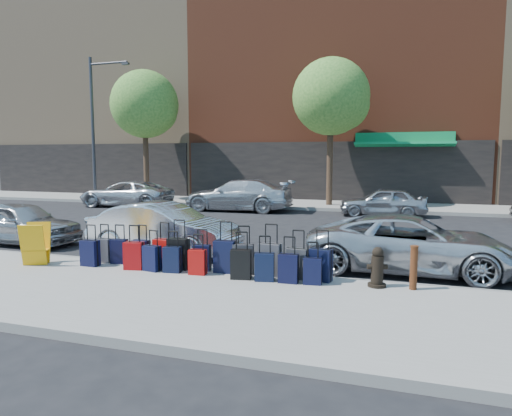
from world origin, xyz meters
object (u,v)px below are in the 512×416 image
(streetlight, at_px, (95,120))
(suitcase_front_5, at_px, (202,258))
(car_far_1, at_px, (238,195))
(fire_hydrant, at_px, (377,268))
(display_rack, at_px, (36,244))
(car_near_2, at_px, (412,244))
(tree_center, at_px, (334,99))
(car_far_2, at_px, (383,202))
(tree_left, at_px, (147,106))
(car_far_0, at_px, (126,194))
(car_near_0, at_px, (20,223))
(bollard, at_px, (414,267))
(car_near_1, at_px, (164,228))

(streetlight, height_order, suitcase_front_5, streetlight)
(suitcase_front_5, bearing_deg, car_far_1, 100.16)
(fire_hydrant, distance_m, display_rack, 7.43)
(car_near_2, bearing_deg, tree_center, 17.85)
(suitcase_front_5, distance_m, display_rack, 3.84)
(car_far_1, relative_size, car_far_2, 1.42)
(tree_left, height_order, suitcase_front_5, tree_left)
(display_rack, relative_size, car_far_2, 0.25)
(car_far_0, xyz_separation_m, car_far_2, (12.83, 0.07, -0.04))
(suitcase_front_5, relative_size, car_near_0, 0.24)
(tree_center, bearing_deg, bollard, -75.88)
(fire_hydrant, distance_m, car_far_0, 17.67)
(fire_hydrant, relative_size, car_near_0, 0.20)
(fire_hydrant, relative_size, car_far_1, 0.14)
(tree_left, height_order, car_far_0, tree_left)
(tree_center, distance_m, car_far_2, 6.03)
(car_near_2, bearing_deg, bollard, -178.25)
(car_near_1, relative_size, car_far_1, 0.79)
(tree_left, distance_m, car_near_1, 15.38)
(streetlight, relative_size, car_near_0, 2.15)
(car_near_1, relative_size, car_far_0, 0.85)
(bollard, xyz_separation_m, car_near_0, (-10.91, 1.86, 0.06))
(fire_hydrant, height_order, car_near_1, car_near_1)
(fire_hydrant, distance_m, car_near_0, 10.44)
(car_near_0, relative_size, car_far_2, 1.01)
(streetlight, bearing_deg, car_far_1, -11.98)
(tree_center, relative_size, car_near_2, 1.60)
(tree_left, height_order, tree_center, same)
(car_near_0, relative_size, car_near_1, 0.91)
(fire_hydrant, distance_m, bollard, 0.64)
(bollard, relative_size, car_far_2, 0.22)
(tree_center, distance_m, streetlight, 13.48)
(car_near_1, bearing_deg, car_far_0, 41.48)
(car_near_0, height_order, car_far_1, car_far_1)
(display_rack, distance_m, car_near_2, 8.43)
(display_rack, bearing_deg, bollard, -19.81)
(tree_left, distance_m, car_far_1, 8.39)
(car_near_1, height_order, car_near_2, car_near_1)
(fire_hydrant, bearing_deg, display_rack, 168.30)
(streetlight, distance_m, car_far_2, 16.64)
(car_far_0, bearing_deg, tree_left, -178.09)
(tree_center, height_order, car_far_1, tree_center)
(tree_center, distance_m, bollard, 15.60)
(car_far_2, bearing_deg, tree_center, -139.31)
(tree_left, height_order, fire_hydrant, tree_left)
(bollard, height_order, car_near_0, car_near_0)
(suitcase_front_5, height_order, car_near_2, car_near_2)
(display_rack, bearing_deg, car_far_2, 36.65)
(car_far_2, bearing_deg, suitcase_front_5, -19.63)
(streetlight, relative_size, bollard, 9.83)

